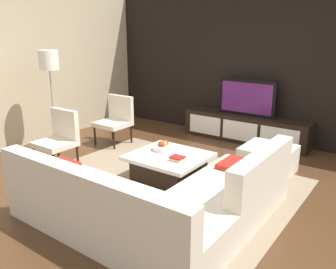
# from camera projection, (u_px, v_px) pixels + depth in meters

# --- Properties ---
(ground_plane) EXTENTS (14.00, 14.00, 0.00)m
(ground_plane) POSITION_uv_depth(u_px,v_px,m) (171.00, 184.00, 4.68)
(ground_plane) COLOR #4C301C
(feature_wall_back) EXTENTS (6.40, 0.12, 2.80)m
(feature_wall_back) POSITION_uv_depth(u_px,v_px,m) (256.00, 65.00, 6.38)
(feature_wall_back) COLOR black
(feature_wall_back) RESTS_ON ground
(side_wall_left) EXTENTS (0.12, 5.20, 2.80)m
(side_wall_left) POSITION_uv_depth(u_px,v_px,m) (33.00, 66.00, 6.24)
(side_wall_left) COLOR #C6B28E
(side_wall_left) RESTS_ON ground
(area_rug) EXTENTS (3.41, 2.60, 0.01)m
(area_rug) POSITION_uv_depth(u_px,v_px,m) (165.00, 182.00, 4.74)
(area_rug) COLOR gray
(area_rug) RESTS_ON ground
(media_console) EXTENTS (2.38, 0.47, 0.50)m
(media_console) POSITION_uv_depth(u_px,v_px,m) (245.00, 128.00, 6.47)
(media_console) COLOR black
(media_console) RESTS_ON ground
(television) EXTENTS (1.08, 0.06, 0.66)m
(television) POSITION_uv_depth(u_px,v_px,m) (247.00, 98.00, 6.31)
(television) COLOR black
(television) RESTS_ON media_console
(sectional_couch) EXTENTS (2.40, 2.26, 0.80)m
(sectional_couch) POSITION_uv_depth(u_px,v_px,m) (159.00, 203.00, 3.62)
(sectional_couch) COLOR beige
(sectional_couch) RESTS_ON ground
(coffee_table) EXTENTS (1.00, 0.92, 0.38)m
(coffee_table) POSITION_uv_depth(u_px,v_px,m) (169.00, 167.00, 4.76)
(coffee_table) COLOR black
(coffee_table) RESTS_ON ground
(accent_chair_near) EXTENTS (0.55, 0.50, 0.87)m
(accent_chair_near) POSITION_uv_depth(u_px,v_px,m) (60.00, 135.00, 5.20)
(accent_chair_near) COLOR black
(accent_chair_near) RESTS_ON ground
(floor_lamp) EXTENTS (0.32, 0.32, 1.70)m
(floor_lamp) POSITION_uv_depth(u_px,v_px,m) (49.00, 66.00, 5.69)
(floor_lamp) COLOR #A5A5AA
(floor_lamp) RESTS_ON ground
(ottoman) EXTENTS (0.70, 0.70, 0.40)m
(ottoman) POSITION_uv_depth(u_px,v_px,m) (268.00, 160.00, 5.02)
(ottoman) COLOR beige
(ottoman) RESTS_ON ground
(fruit_bowl) EXTENTS (0.28, 0.28, 0.14)m
(fruit_bowl) POSITION_uv_depth(u_px,v_px,m) (163.00, 146.00, 4.88)
(fruit_bowl) COLOR silver
(fruit_bowl) RESTS_ON coffee_table
(accent_chair_far) EXTENTS (0.56, 0.53, 0.87)m
(accent_chair_far) POSITION_uv_depth(u_px,v_px,m) (116.00, 117.00, 6.32)
(accent_chair_far) COLOR black
(accent_chair_far) RESTS_ON ground
(book_stack) EXTENTS (0.17, 0.15, 0.06)m
(book_stack) POSITION_uv_depth(u_px,v_px,m) (177.00, 159.00, 4.48)
(book_stack) COLOR #CCB78C
(book_stack) RESTS_ON coffee_table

